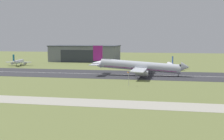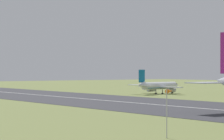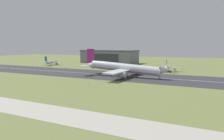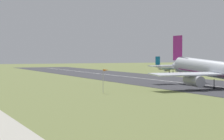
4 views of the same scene
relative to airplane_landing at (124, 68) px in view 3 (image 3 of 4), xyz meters
name	(u,v)px [view 3 (image 3 of 4)]	position (x,y,z in m)	size (l,w,h in m)	color
ground_plane	(24,87)	(-28.78, -53.99, -5.54)	(640.44, 640.44, 0.00)	olive
runway_strip	(89,74)	(-28.78, 3.14, -5.51)	(400.44, 43.37, 0.06)	#333338
runway_centreline	(89,73)	(-28.78, 3.14, -5.48)	(360.39, 0.70, 0.01)	silver
hangar_building	(110,57)	(-61.74, 97.80, 1.90)	(62.72, 30.38, 14.86)	slate
airplane_landing	(124,68)	(0.00, 0.00, 0.00)	(58.40, 49.93, 17.54)	silver
airplane_parked_west	(167,68)	(17.41, 42.23, -2.56)	(23.30, 20.25, 9.59)	white
airplane_parked_centre	(52,62)	(-101.51, 45.08, -2.46)	(20.82, 23.58, 9.34)	silver
windsock_pole	(89,74)	(-1.09, -39.17, 0.36)	(1.62, 2.29, 6.63)	#B7B7BC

